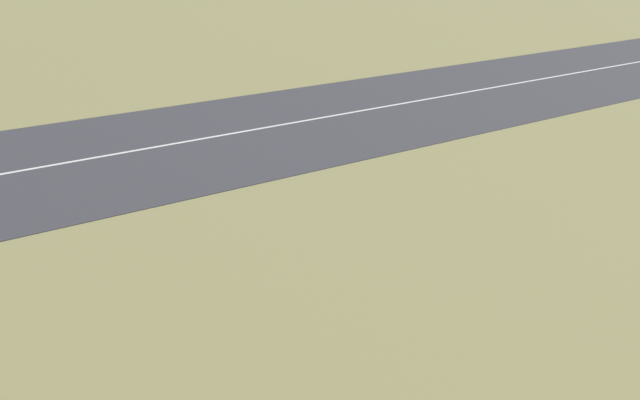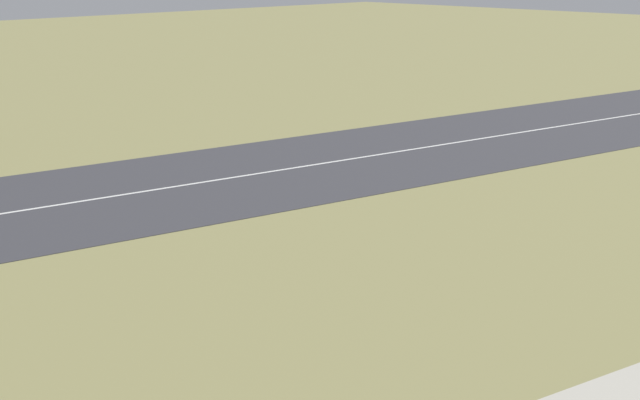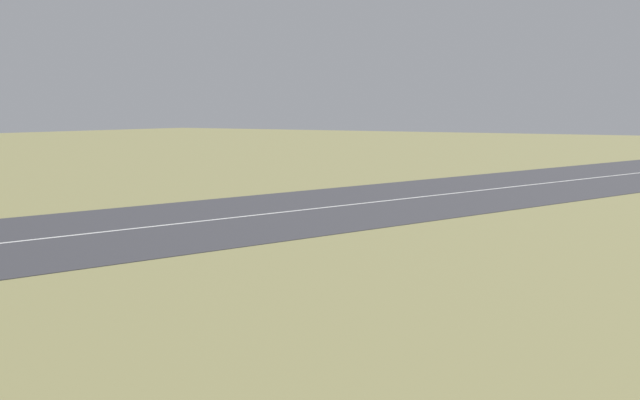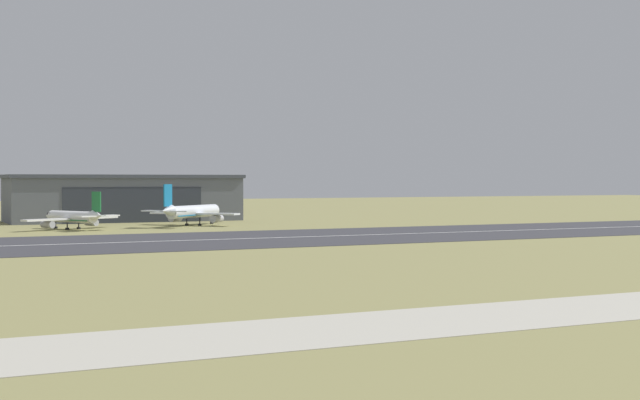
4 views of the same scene
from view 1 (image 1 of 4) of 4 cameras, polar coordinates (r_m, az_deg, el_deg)
runway_strip at (r=136.40m, az=-9.13°, el=2.11°), size 516.80×45.20×0.06m
runway_centreline at (r=136.40m, az=-9.13°, el=2.13°), size 465.12×0.70×0.01m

